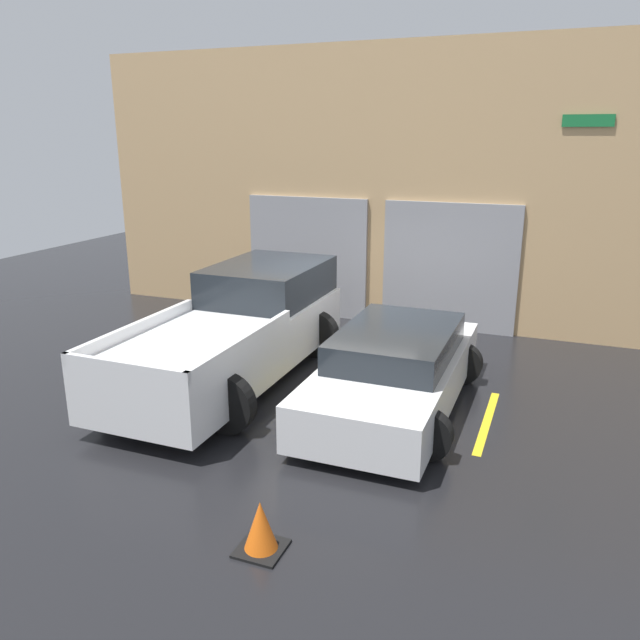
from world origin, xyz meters
TOP-DOWN VIEW (x-y plane):
  - ground_plane at (0.00, 0.00)m, footprint 28.00×28.00m
  - shophouse_building at (-0.00, 3.29)m, footprint 13.72×0.68m
  - pickup_truck at (-1.41, -1.02)m, footprint 2.59×5.43m
  - sedan_white at (1.41, -1.32)m, footprint 2.28×4.50m
  - parking_stripe_far_left at (-2.82, -1.35)m, footprint 0.12×2.20m
  - parking_stripe_left at (0.00, -1.35)m, footprint 0.12×2.20m
  - parking_stripe_centre at (2.82, -1.35)m, footprint 0.12×2.20m
  - traffic_cone at (1.07, -5.18)m, footprint 0.47×0.47m

SIDE VIEW (x-z plane):
  - ground_plane at x=0.00m, z-range 0.00..0.00m
  - parking_stripe_far_left at x=-2.82m, z-range 0.00..0.01m
  - parking_stripe_left at x=0.00m, z-range 0.00..0.01m
  - parking_stripe_centre at x=2.82m, z-range 0.00..0.01m
  - traffic_cone at x=1.07m, z-range -0.02..0.53m
  - sedan_white at x=1.41m, z-range -0.02..1.21m
  - pickup_truck at x=-1.41m, z-range -0.04..1.70m
  - shophouse_building at x=0.00m, z-range -0.04..5.79m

